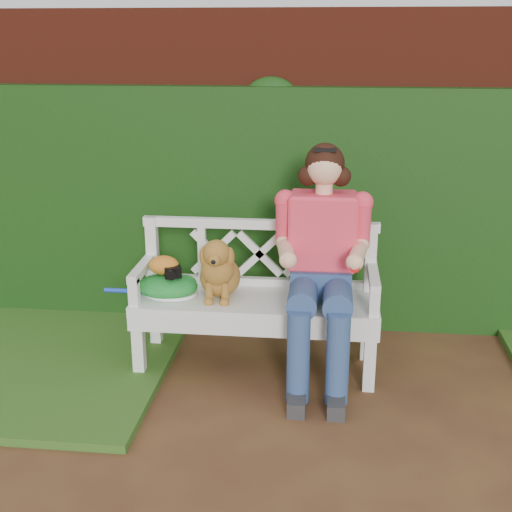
# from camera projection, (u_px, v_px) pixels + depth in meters

# --- Properties ---
(ground) EXTENTS (60.00, 60.00, 0.00)m
(ground) POSITION_uv_depth(u_px,v_px,m) (344.00, 457.00, 3.45)
(ground) COLOR #472619
(brick_wall) EXTENTS (10.00, 0.30, 2.20)m
(brick_wall) POSITION_uv_depth(u_px,v_px,m) (347.00, 171.00, 4.90)
(brick_wall) COLOR #5C1E11
(brick_wall) RESTS_ON ground
(ivy_hedge) EXTENTS (10.00, 0.18, 1.70)m
(ivy_hedge) POSITION_uv_depth(u_px,v_px,m) (346.00, 212.00, 4.77)
(ivy_hedge) COLOR #113408
(ivy_hedge) RESTS_ON ground
(garden_bench) EXTENTS (1.61, 0.67, 0.48)m
(garden_bench) POSITION_uv_depth(u_px,v_px,m) (256.00, 333.00, 4.30)
(garden_bench) COLOR white
(garden_bench) RESTS_ON ground
(seated_woman) EXTENTS (0.80, 0.94, 1.43)m
(seated_woman) POSITION_uv_depth(u_px,v_px,m) (322.00, 265.00, 4.10)
(seated_woman) COLOR #FF3247
(seated_woman) RESTS_ON ground
(dog) EXTENTS (0.38, 0.44, 0.40)m
(dog) POSITION_uv_depth(u_px,v_px,m) (219.00, 266.00, 4.17)
(dog) COLOR #936026
(dog) RESTS_ON garden_bench
(tennis_racket) EXTENTS (0.67, 0.43, 0.03)m
(tennis_racket) POSITION_uv_depth(u_px,v_px,m) (167.00, 293.00, 4.27)
(tennis_racket) COLOR white
(tennis_racket) RESTS_ON garden_bench
(green_bag) EXTENTS (0.45, 0.39, 0.13)m
(green_bag) POSITION_uv_depth(u_px,v_px,m) (167.00, 285.00, 4.24)
(green_bag) COLOR #2D8922
(green_bag) RESTS_ON garden_bench
(camera_item) EXTENTS (0.12, 0.11, 0.07)m
(camera_item) POSITION_uv_depth(u_px,v_px,m) (173.00, 272.00, 4.19)
(camera_item) COLOR black
(camera_item) RESTS_ON green_bag
(baseball_glove) EXTENTS (0.22, 0.18, 0.12)m
(baseball_glove) POSITION_uv_depth(u_px,v_px,m) (164.00, 265.00, 4.23)
(baseball_glove) COLOR #C36D1E
(baseball_glove) RESTS_ON green_bag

